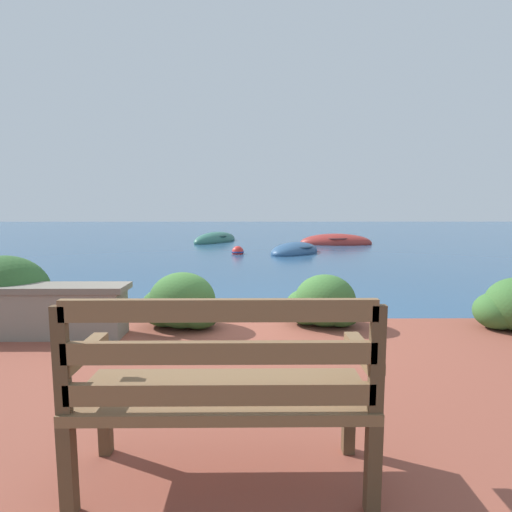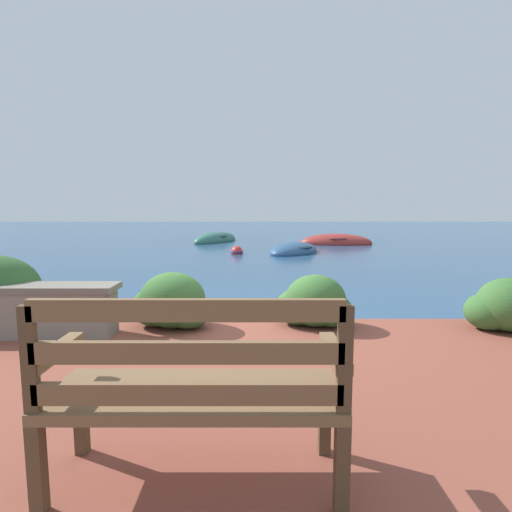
% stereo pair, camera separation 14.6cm
% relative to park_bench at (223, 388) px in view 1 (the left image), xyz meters
% --- Properties ---
extents(ground_plane, '(80.00, 80.00, 0.00)m').
position_rel_park_bench_xyz_m(ground_plane, '(0.07, 2.82, -0.70)').
color(ground_plane, navy).
extents(park_bench, '(1.35, 0.48, 0.93)m').
position_rel_park_bench_xyz_m(park_bench, '(0.00, 0.00, 0.00)').
color(park_bench, brown).
rests_on(park_bench, patio_terrace).
extents(stone_wall, '(2.04, 0.39, 0.52)m').
position_rel_park_bench_xyz_m(stone_wall, '(-2.14, 2.21, -0.22)').
color(stone_wall, gray).
rests_on(stone_wall, patio_terrace).
extents(hedge_clump_far_left, '(1.16, 0.84, 0.79)m').
position_rel_park_bench_xyz_m(hedge_clump_far_left, '(-2.51, 2.47, -0.14)').
color(hedge_clump_far_left, '#2D5628').
rests_on(hedge_clump_far_left, patio_terrace).
extents(hedge_clump_left, '(0.89, 0.64, 0.60)m').
position_rel_park_bench_xyz_m(hedge_clump_left, '(-0.63, 2.50, -0.22)').
color(hedge_clump_left, '#38662D').
rests_on(hedge_clump_left, patio_terrace).
extents(hedge_clump_centre, '(0.83, 0.60, 0.57)m').
position_rel_park_bench_xyz_m(hedge_clump_centre, '(0.91, 2.55, -0.24)').
color(hedge_clump_centre, '#38662D').
rests_on(hedge_clump_centre, patio_terrace).
extents(rowboat_nearest, '(2.34, 2.59, 0.63)m').
position_rel_park_bench_xyz_m(rowboat_nearest, '(1.56, 11.59, -0.65)').
color(rowboat_nearest, '#2D517A').
rests_on(rowboat_nearest, ground_plane).
extents(rowboat_mid, '(3.03, 1.39, 0.77)m').
position_rel_park_bench_xyz_m(rowboat_mid, '(3.61, 14.82, -0.64)').
color(rowboat_mid, '#9E2D28').
rests_on(rowboat_mid, ground_plane).
extents(rowboat_far, '(2.25, 3.16, 0.77)m').
position_rel_park_bench_xyz_m(rowboat_far, '(-1.52, 16.07, -0.64)').
color(rowboat_far, '#336B5B').
rests_on(rowboat_far, ground_plane).
extents(mooring_buoy, '(0.43, 0.43, 0.39)m').
position_rel_park_bench_xyz_m(mooring_buoy, '(-0.35, 11.34, -0.63)').
color(mooring_buoy, red).
rests_on(mooring_buoy, ground_plane).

